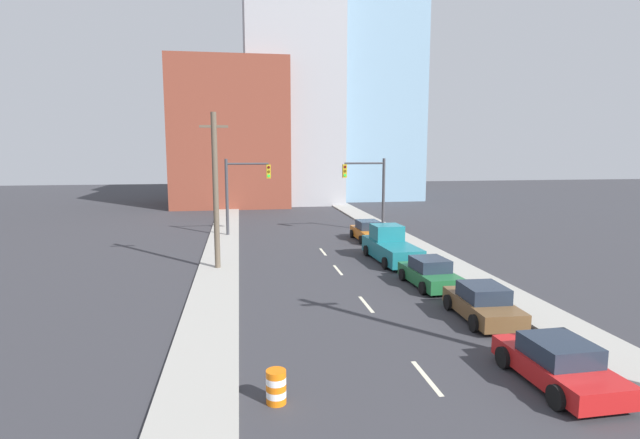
{
  "coord_description": "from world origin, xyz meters",
  "views": [
    {
      "loc": [
        -5.55,
        -5.09,
        6.96
      ],
      "look_at": [
        -0.15,
        28.3,
        2.2
      ],
      "focal_mm": 28.0,
      "sensor_mm": 36.0,
      "label": 1
    }
  ],
  "objects_px": {
    "traffic_barrel": "(276,387)",
    "pickup_truck_teal": "(390,247)",
    "traffic_signal_right": "(372,185)",
    "sedan_brown": "(483,304)",
    "sedan_red": "(558,364)",
    "sedan_green": "(430,273)",
    "utility_pole_left_mid": "(216,190)",
    "traffic_signal_left": "(239,187)",
    "sedan_orange": "(368,231)"
  },
  "relations": [
    {
      "from": "traffic_barrel",
      "to": "pickup_truck_teal",
      "type": "xyz_separation_m",
      "value": [
        8.41,
        16.71,
        0.41
      ]
    },
    {
      "from": "traffic_signal_right",
      "to": "sedan_brown",
      "type": "distance_m",
      "value": 22.23
    },
    {
      "from": "sedan_red",
      "to": "sedan_green",
      "type": "distance_m",
      "value": 10.89
    },
    {
      "from": "sedan_green",
      "to": "pickup_truck_teal",
      "type": "bearing_deg",
      "value": 89.36
    },
    {
      "from": "utility_pole_left_mid",
      "to": "traffic_signal_left",
      "type": "bearing_deg",
      "value": 83.35
    },
    {
      "from": "sedan_green",
      "to": "pickup_truck_teal",
      "type": "relative_size",
      "value": 0.73
    },
    {
      "from": "sedan_brown",
      "to": "sedan_orange",
      "type": "xyz_separation_m",
      "value": [
        -0.09,
        18.3,
        0.03
      ]
    },
    {
      "from": "traffic_signal_right",
      "to": "pickup_truck_teal",
      "type": "distance_m",
      "value": 11.34
    },
    {
      "from": "sedan_brown",
      "to": "sedan_red",
      "type": "bearing_deg",
      "value": -93.01
    },
    {
      "from": "traffic_signal_right",
      "to": "sedan_orange",
      "type": "distance_m",
      "value": 5.08
    },
    {
      "from": "traffic_signal_right",
      "to": "sedan_green",
      "type": "distance_m",
      "value": 17.2
    },
    {
      "from": "sedan_brown",
      "to": "traffic_signal_left",
      "type": "bearing_deg",
      "value": 116.39
    },
    {
      "from": "traffic_signal_left",
      "to": "sedan_green",
      "type": "height_order",
      "value": "traffic_signal_left"
    },
    {
      "from": "traffic_signal_left",
      "to": "traffic_signal_right",
      "type": "xyz_separation_m",
      "value": [
        11.0,
        0.0,
        0.0
      ]
    },
    {
      "from": "traffic_signal_right",
      "to": "utility_pole_left_mid",
      "type": "relative_size",
      "value": 0.69
    },
    {
      "from": "utility_pole_left_mid",
      "to": "pickup_truck_teal",
      "type": "bearing_deg",
      "value": 3.43
    },
    {
      "from": "traffic_signal_left",
      "to": "sedan_orange",
      "type": "bearing_deg",
      "value": -20.6
    },
    {
      "from": "traffic_signal_right",
      "to": "sedan_red",
      "type": "xyz_separation_m",
      "value": [
        -1.71,
        -27.7,
        -3.35
      ]
    },
    {
      "from": "traffic_signal_left",
      "to": "sedan_green",
      "type": "xyz_separation_m",
      "value": [
        9.55,
        -16.81,
        -3.31
      ]
    },
    {
      "from": "traffic_signal_right",
      "to": "sedan_red",
      "type": "relative_size",
      "value": 1.44
    },
    {
      "from": "sedan_orange",
      "to": "traffic_signal_left",
      "type": "bearing_deg",
      "value": 158.3
    },
    {
      "from": "utility_pole_left_mid",
      "to": "sedan_red",
      "type": "relative_size",
      "value": 2.1
    },
    {
      "from": "sedan_red",
      "to": "sedan_brown",
      "type": "distance_m",
      "value": 5.77
    },
    {
      "from": "utility_pole_left_mid",
      "to": "traffic_barrel",
      "type": "xyz_separation_m",
      "value": [
        2.24,
        -16.07,
        -4.17
      ]
    },
    {
      "from": "pickup_truck_teal",
      "to": "utility_pole_left_mid",
      "type": "bearing_deg",
      "value": -179.41
    },
    {
      "from": "utility_pole_left_mid",
      "to": "sedan_green",
      "type": "relative_size",
      "value": 2.05
    },
    {
      "from": "sedan_orange",
      "to": "pickup_truck_teal",
      "type": "bearing_deg",
      "value": -94.4
    },
    {
      "from": "traffic_signal_left",
      "to": "sedan_red",
      "type": "relative_size",
      "value": 1.44
    },
    {
      "from": "traffic_barrel",
      "to": "sedan_red",
      "type": "bearing_deg",
      "value": -1.41
    },
    {
      "from": "sedan_red",
      "to": "pickup_truck_teal",
      "type": "distance_m",
      "value": 16.92
    },
    {
      "from": "sedan_brown",
      "to": "sedan_orange",
      "type": "height_order",
      "value": "sedan_orange"
    },
    {
      "from": "sedan_green",
      "to": "sedan_orange",
      "type": "xyz_separation_m",
      "value": [
        0.18,
        13.15,
        0.03
      ]
    },
    {
      "from": "sedan_brown",
      "to": "utility_pole_left_mid",
      "type": "bearing_deg",
      "value": 138.92
    },
    {
      "from": "traffic_barrel",
      "to": "traffic_signal_left",
      "type": "bearing_deg",
      "value": 91.89
    },
    {
      "from": "utility_pole_left_mid",
      "to": "sedan_red",
      "type": "xyz_separation_m",
      "value": [
        10.62,
        -16.28,
        -4.01
      ]
    },
    {
      "from": "utility_pole_left_mid",
      "to": "sedan_orange",
      "type": "distance_m",
      "value": 14.08
    },
    {
      "from": "sedan_red",
      "to": "traffic_barrel",
      "type": "bearing_deg",
      "value": 177.22
    },
    {
      "from": "traffic_barrel",
      "to": "sedan_red",
      "type": "relative_size",
      "value": 0.22
    },
    {
      "from": "pickup_truck_teal",
      "to": "sedan_orange",
      "type": "distance_m",
      "value": 7.14
    },
    {
      "from": "sedan_orange",
      "to": "traffic_signal_right",
      "type": "bearing_deg",
      "value": 69.8
    },
    {
      "from": "traffic_signal_left",
      "to": "traffic_signal_right",
      "type": "height_order",
      "value": "same"
    },
    {
      "from": "sedan_brown",
      "to": "sedan_green",
      "type": "relative_size",
      "value": 0.99
    },
    {
      "from": "utility_pole_left_mid",
      "to": "sedan_orange",
      "type": "relative_size",
      "value": 2.02
    },
    {
      "from": "sedan_green",
      "to": "pickup_truck_teal",
      "type": "xyz_separation_m",
      "value": [
        -0.23,
        6.03,
        0.22
      ]
    },
    {
      "from": "traffic_signal_left",
      "to": "sedan_brown",
      "type": "relative_size",
      "value": 1.42
    },
    {
      "from": "sedan_red",
      "to": "pickup_truck_teal",
      "type": "height_order",
      "value": "pickup_truck_teal"
    },
    {
      "from": "traffic_signal_left",
      "to": "pickup_truck_teal",
      "type": "bearing_deg",
      "value": -49.16
    },
    {
      "from": "utility_pole_left_mid",
      "to": "sedan_green",
      "type": "xyz_separation_m",
      "value": [
        10.88,
        -5.39,
        -3.98
      ]
    },
    {
      "from": "sedan_green",
      "to": "utility_pole_left_mid",
      "type": "bearing_deg",
      "value": 150.82
    },
    {
      "from": "sedan_red",
      "to": "sedan_brown",
      "type": "relative_size",
      "value": 0.99
    }
  ]
}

